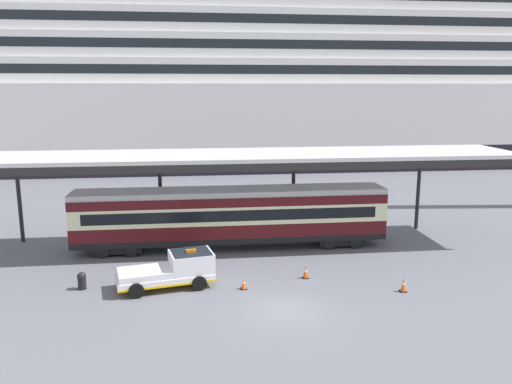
{
  "coord_description": "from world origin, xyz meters",
  "views": [
    {
      "loc": [
        -4.22,
        -23.07,
        10.75
      ],
      "look_at": [
        -0.56,
        7.24,
        4.5
      ],
      "focal_mm": 35.94,
      "sensor_mm": 36.0,
      "label": 1
    }
  ],
  "objects_px": {
    "service_truck": "(175,269)",
    "traffic_cone_mid": "(244,284)",
    "quay_bollard": "(82,280)",
    "traffic_cone_near": "(306,272)",
    "cruise_ship": "(266,77)",
    "traffic_cone_far": "(403,285)",
    "train_carriage": "(231,215)"
  },
  "relations": [
    {
      "from": "traffic_cone_mid",
      "to": "quay_bollard",
      "type": "relative_size",
      "value": 0.63
    },
    {
      "from": "traffic_cone_mid",
      "to": "traffic_cone_far",
      "type": "height_order",
      "value": "traffic_cone_far"
    },
    {
      "from": "cruise_ship",
      "to": "train_carriage",
      "type": "distance_m",
      "value": 44.74
    },
    {
      "from": "traffic_cone_mid",
      "to": "traffic_cone_near",
      "type": "bearing_deg",
      "value": 17.98
    },
    {
      "from": "traffic_cone_far",
      "to": "cruise_ship",
      "type": "bearing_deg",
      "value": 90.31
    },
    {
      "from": "service_truck",
      "to": "traffic_cone_near",
      "type": "relative_size",
      "value": 7.28
    },
    {
      "from": "quay_bollard",
      "to": "cruise_ship",
      "type": "bearing_deg",
      "value": 71.01
    },
    {
      "from": "traffic_cone_far",
      "to": "quay_bollard",
      "type": "distance_m",
      "value": 17.35
    },
    {
      "from": "traffic_cone_near",
      "to": "traffic_cone_mid",
      "type": "relative_size",
      "value": 1.25
    },
    {
      "from": "traffic_cone_near",
      "to": "traffic_cone_mid",
      "type": "height_order",
      "value": "traffic_cone_near"
    },
    {
      "from": "traffic_cone_mid",
      "to": "quay_bollard",
      "type": "distance_m",
      "value": 8.78
    },
    {
      "from": "traffic_cone_near",
      "to": "quay_bollard",
      "type": "xyz_separation_m",
      "value": [
        -12.4,
        -0.15,
        0.14
      ]
    },
    {
      "from": "cruise_ship",
      "to": "traffic_cone_mid",
      "type": "distance_m",
      "value": 52.19
    },
    {
      "from": "service_truck",
      "to": "quay_bollard",
      "type": "xyz_separation_m",
      "value": [
        -5.0,
        0.18,
        -0.47
      ]
    },
    {
      "from": "cruise_ship",
      "to": "traffic_cone_near",
      "type": "distance_m",
      "value": 50.56
    },
    {
      "from": "cruise_ship",
      "to": "quay_bollard",
      "type": "distance_m",
      "value": 53.23
    },
    {
      "from": "traffic_cone_near",
      "to": "traffic_cone_far",
      "type": "height_order",
      "value": "traffic_cone_far"
    },
    {
      "from": "cruise_ship",
      "to": "train_carriage",
      "type": "height_order",
      "value": "cruise_ship"
    },
    {
      "from": "cruise_ship",
      "to": "traffic_cone_mid",
      "type": "xyz_separation_m",
      "value": [
        -8.18,
        -50.15,
        -11.89
      ]
    },
    {
      "from": "traffic_cone_far",
      "to": "quay_bollard",
      "type": "xyz_separation_m",
      "value": [
        -17.17,
        2.43,
        0.14
      ]
    },
    {
      "from": "traffic_cone_near",
      "to": "train_carriage",
      "type": "bearing_deg",
      "value": 121.89
    },
    {
      "from": "traffic_cone_near",
      "to": "traffic_cone_mid",
      "type": "distance_m",
      "value": 3.87
    },
    {
      "from": "service_truck",
      "to": "traffic_cone_mid",
      "type": "bearing_deg",
      "value": -13.08
    },
    {
      "from": "service_truck",
      "to": "traffic_cone_mid",
      "type": "distance_m",
      "value": 3.88
    },
    {
      "from": "cruise_ship",
      "to": "traffic_cone_mid",
      "type": "bearing_deg",
      "value": -99.27
    },
    {
      "from": "traffic_cone_far",
      "to": "quay_bollard",
      "type": "bearing_deg",
      "value": 171.95
    },
    {
      "from": "train_carriage",
      "to": "traffic_cone_mid",
      "type": "height_order",
      "value": "train_carriage"
    },
    {
      "from": "train_carriage",
      "to": "traffic_cone_mid",
      "type": "relative_size",
      "value": 34.24
    },
    {
      "from": "cruise_ship",
      "to": "quay_bollard",
      "type": "xyz_separation_m",
      "value": [
        -16.9,
        -49.11,
        -11.67
      ]
    },
    {
      "from": "traffic_cone_far",
      "to": "traffic_cone_mid",
      "type": "bearing_deg",
      "value": 170.7
    },
    {
      "from": "quay_bollard",
      "to": "service_truck",
      "type": "bearing_deg",
      "value": -2.07
    },
    {
      "from": "quay_bollard",
      "to": "traffic_cone_near",
      "type": "bearing_deg",
      "value": 0.7
    }
  ]
}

